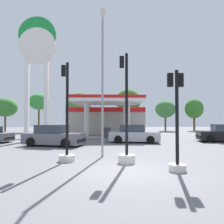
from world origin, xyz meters
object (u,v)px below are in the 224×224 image
Objects in this scene: traffic_signal_0 at (177,132)px; traffic_signal_1 at (67,135)px; traffic_signal_2 at (126,136)px; tree_3 at (128,101)px; car_3 at (54,136)px; car_1 at (224,134)px; corner_streetlamp at (103,74)px; station_pole_sign at (37,60)px; tree_5 at (194,109)px; tree_1 at (39,102)px; car_0 at (134,134)px; tree_2 at (80,105)px; tree_4 at (165,109)px; tree_0 at (5,107)px.

traffic_signal_0 is 0.83× the size of traffic_signal_1.
traffic_signal_2 is at bearing 137.64° from traffic_signal_0.
car_3 is at bearing -114.55° from tree_3.
corner_streetlamp reaches higher than car_1.
station_pole_sign reaches higher than traffic_signal_2.
tree_5 is at bearing 11.07° from tree_3.
traffic_signal_2 is at bearing -66.16° from tree_1.
tree_2 is (-6.38, 16.65, 3.65)m from car_0.
tree_4 is (8.40, 18.31, 3.02)m from car_0.
traffic_signal_1 is at bearing -124.53° from tree_5.
tree_5 is (23.49, 13.68, -4.69)m from station_pole_sign.
traffic_signal_1 is 29.74m from tree_4.
tree_1 is at bearing 177.20° from tree_3.
car_1 is at bearing 52.39° from traffic_signal_0.
traffic_signal_0 is at bearing -51.52° from car_3.
car_3 is 20.12m from tree_1.
tree_2 is (-1.66, 24.92, 3.05)m from traffic_signal_1.
car_1 is (18.28, -4.52, -7.79)m from station_pole_sign.
traffic_signal_2 is 28.10m from tree_1.
tree_2 is at bearing -175.26° from tree_5.
car_0 is 0.98× the size of car_1.
tree_3 reaches higher than tree_1.
tree_0 reaches higher than traffic_signal_0.
corner_streetlamp is at bearing -57.40° from tree_0.
car_3 is 0.64× the size of corner_streetlamp.
traffic_signal_0 is 30.41m from tree_1.
traffic_signal_0 is at bearing -46.91° from corner_streetlamp.
corner_streetlamp is (-4.41, -23.27, -0.33)m from tree_3.
car_1 is 0.75× the size of tree_2.
car_1 is 15.17m from car_3.
tree_2 reaches higher than traffic_signal_1.
traffic_signal_0 is 2.57m from traffic_signal_2.
tree_3 is (14.54, -0.71, 0.13)m from tree_1.
traffic_signal_0 is at bearing -105.98° from tree_4.
car_3 reaches higher than car_0.
tree_4 is at bearing 53.40° from car_3.
corner_streetlamp reaches higher than car_3.
tree_5 is (32.16, 1.09, -0.11)m from tree_0.
traffic_signal_2 is 26.09m from tree_2.
traffic_signal_1 is at bearing 154.68° from traffic_signal_0.
traffic_signal_2 is 0.86× the size of tree_1.
traffic_signal_2 is at bearing -53.03° from corner_streetlamp.
traffic_signal_0 is at bearing -56.02° from tree_0.
tree_0 is 32.18m from tree_5.
tree_4 is at bearing 89.83° from car_1.
car_1 is 27.34m from tree_1.
tree_5 is (5.22, 18.20, 3.10)m from car_1.
car_1 is at bearing 33.44° from corner_streetlamp.
station_pole_sign reaches higher than tree_0.
corner_streetlamp reaches higher than traffic_signal_0.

